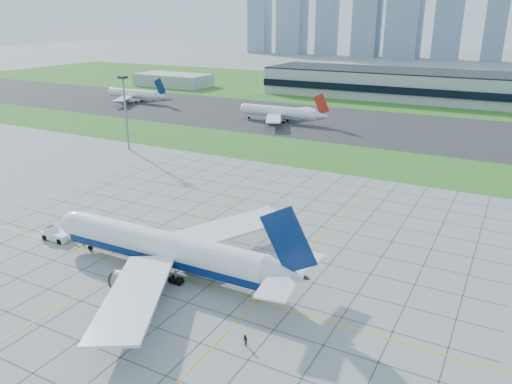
{
  "coord_description": "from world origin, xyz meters",
  "views": [
    {
      "loc": [
        52.08,
        -65.92,
        44.97
      ],
      "look_at": [
        1.26,
        28.55,
        7.0
      ],
      "focal_mm": 35.0,
      "sensor_mm": 36.0,
      "label": 1
    }
  ],
  "objects_px": {
    "airliner": "(166,248)",
    "pushback_tug": "(56,234)",
    "crew_near": "(82,239)",
    "crew_far": "(245,341)",
    "distant_jet_1": "(281,112)",
    "light_mast": "(125,104)",
    "distant_jet_0": "(135,94)"
  },
  "relations": [
    {
      "from": "airliner",
      "to": "pushback_tug",
      "type": "distance_m",
      "value": 29.76
    },
    {
      "from": "crew_near",
      "to": "airliner",
      "type": "bearing_deg",
      "value": -79.49
    },
    {
      "from": "pushback_tug",
      "to": "distant_jet_0",
      "type": "relative_size",
      "value": 0.22
    },
    {
      "from": "crew_near",
      "to": "distant_jet_1",
      "type": "distance_m",
      "value": 135.3
    },
    {
      "from": "pushback_tug",
      "to": "distant_jet_1",
      "type": "bearing_deg",
      "value": 94.3
    },
    {
      "from": "light_mast",
      "to": "pushback_tug",
      "type": "distance_m",
      "value": 77.81
    },
    {
      "from": "crew_far",
      "to": "distant_jet_0",
      "type": "xyz_separation_m",
      "value": [
        -159.49,
        159.37,
        3.59
      ]
    },
    {
      "from": "light_mast",
      "to": "distant_jet_1",
      "type": "distance_m",
      "value": 75.38
    },
    {
      "from": "light_mast",
      "to": "crew_far",
      "type": "bearing_deg",
      "value": -40.44
    },
    {
      "from": "crew_near",
      "to": "crew_far",
      "type": "relative_size",
      "value": 0.99
    },
    {
      "from": "light_mast",
      "to": "pushback_tug",
      "type": "xyz_separation_m",
      "value": [
        38.71,
        -65.81,
        -15.0
      ]
    },
    {
      "from": "airliner",
      "to": "crew_near",
      "type": "bearing_deg",
      "value": 175.95
    },
    {
      "from": "crew_near",
      "to": "distant_jet_1",
      "type": "relative_size",
      "value": 0.04
    },
    {
      "from": "light_mast",
      "to": "distant_jet_0",
      "type": "relative_size",
      "value": 0.6
    },
    {
      "from": "light_mast",
      "to": "airliner",
      "type": "bearing_deg",
      "value": -44.01
    },
    {
      "from": "crew_near",
      "to": "crew_far",
      "type": "distance_m",
      "value": 49.15
    },
    {
      "from": "airliner",
      "to": "light_mast",
      "type": "bearing_deg",
      "value": 135.28
    },
    {
      "from": "crew_far",
      "to": "distant_jet_0",
      "type": "relative_size",
      "value": 0.04
    },
    {
      "from": "crew_far",
      "to": "distant_jet_0",
      "type": "bearing_deg",
      "value": 176.9
    },
    {
      "from": "crew_far",
      "to": "distant_jet_1",
      "type": "height_order",
      "value": "distant_jet_1"
    },
    {
      "from": "airliner",
      "to": "crew_near",
      "type": "distance_m",
      "value": 23.69
    },
    {
      "from": "distant_jet_0",
      "to": "light_mast",
      "type": "bearing_deg",
      "value": -50.19
    },
    {
      "from": "airliner",
      "to": "pushback_tug",
      "type": "bearing_deg",
      "value": 179.05
    },
    {
      "from": "distant_jet_1",
      "to": "light_mast",
      "type": "bearing_deg",
      "value": -111.12
    },
    {
      "from": "crew_far",
      "to": "crew_near",
      "type": "bearing_deg",
      "value": -154.55
    },
    {
      "from": "distant_jet_0",
      "to": "pushback_tug",
      "type": "bearing_deg",
      "value": -54.12
    },
    {
      "from": "pushback_tug",
      "to": "crew_near",
      "type": "relative_size",
      "value": 5.38
    },
    {
      "from": "crew_far",
      "to": "distant_jet_0",
      "type": "height_order",
      "value": "distant_jet_0"
    },
    {
      "from": "light_mast",
      "to": "distant_jet_1",
      "type": "bearing_deg",
      "value": 68.88
    },
    {
      "from": "light_mast",
      "to": "distant_jet_0",
      "type": "xyz_separation_m",
      "value": [
        -67.42,
        80.91,
        -11.7
      ]
    },
    {
      "from": "pushback_tug",
      "to": "airliner",
      "type": "bearing_deg",
      "value": -0.95
    },
    {
      "from": "crew_near",
      "to": "distant_jet_0",
      "type": "height_order",
      "value": "distant_jet_0"
    }
  ]
}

